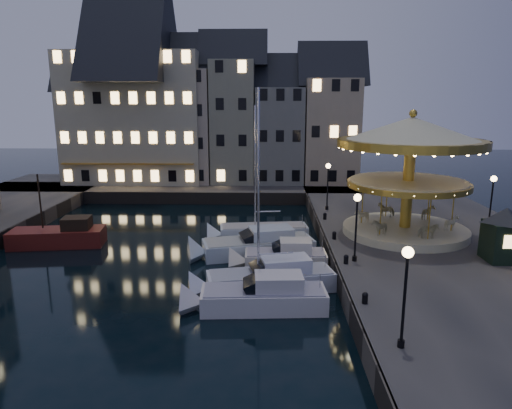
{
  "coord_description": "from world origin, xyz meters",
  "views": [
    {
      "loc": [
        1.89,
        -25.52,
        10.82
      ],
      "look_at": [
        1.0,
        8.0,
        3.2
      ],
      "focal_mm": 32.0,
      "sensor_mm": 36.0,
      "label": 1
    }
  ],
  "objects_px": {
    "bollard_c": "(334,235)",
    "red_fishing_boat": "(60,237)",
    "streetlamp_a": "(406,283)",
    "ticket_kiosk": "(505,225)",
    "carousel": "(410,154)",
    "bollard_a": "(365,297)",
    "streetlamp_b": "(356,218)",
    "motorboat_b": "(256,298)",
    "bollard_b": "(346,259)",
    "streetlamp_c": "(328,180)",
    "motorboat_d": "(279,259)",
    "motorboat_f": "(257,233)",
    "bollard_d": "(325,216)",
    "motorboat_c": "(264,280)",
    "motorboat_e": "(253,246)",
    "streetlamp_d": "(492,195)"
  },
  "relations": [
    {
      "from": "streetlamp_d",
      "to": "bollard_a",
      "type": "distance_m",
      "value": 17.79
    },
    {
      "from": "motorboat_b",
      "to": "motorboat_e",
      "type": "height_order",
      "value": "same"
    },
    {
      "from": "streetlamp_c",
      "to": "red_fishing_boat",
      "type": "distance_m",
      "value": 22.58
    },
    {
      "from": "bollard_d",
      "to": "motorboat_b",
      "type": "xyz_separation_m",
      "value": [
        -5.31,
        -14.1,
        -0.96
      ]
    },
    {
      "from": "streetlamp_c",
      "to": "motorboat_d",
      "type": "bearing_deg",
      "value": -111.65
    },
    {
      "from": "streetlamp_c",
      "to": "bollard_c",
      "type": "relative_size",
      "value": 7.32
    },
    {
      "from": "streetlamp_a",
      "to": "motorboat_e",
      "type": "height_order",
      "value": "streetlamp_a"
    },
    {
      "from": "bollard_b",
      "to": "motorboat_c",
      "type": "distance_m",
      "value": 5.12
    },
    {
      "from": "red_fishing_boat",
      "to": "streetlamp_c",
      "type": "bearing_deg",
      "value": 18.34
    },
    {
      "from": "streetlamp_a",
      "to": "ticket_kiosk",
      "type": "height_order",
      "value": "streetlamp_a"
    },
    {
      "from": "bollard_b",
      "to": "motorboat_e",
      "type": "relative_size",
      "value": 0.06
    },
    {
      "from": "streetlamp_b",
      "to": "bollard_a",
      "type": "height_order",
      "value": "streetlamp_b"
    },
    {
      "from": "ticket_kiosk",
      "to": "streetlamp_c",
      "type": "bearing_deg",
      "value": 124.29
    },
    {
      "from": "red_fishing_boat",
      "to": "motorboat_e",
      "type": "bearing_deg",
      "value": -6.78
    },
    {
      "from": "streetlamp_a",
      "to": "motorboat_d",
      "type": "distance_m",
      "value": 13.32
    },
    {
      "from": "motorboat_d",
      "to": "streetlamp_d",
      "type": "bearing_deg",
      "value": 17.34
    },
    {
      "from": "streetlamp_d",
      "to": "bollard_a",
      "type": "bearing_deg",
      "value": -132.47
    },
    {
      "from": "motorboat_d",
      "to": "bollard_a",
      "type": "bearing_deg",
      "value": -63.9
    },
    {
      "from": "carousel",
      "to": "motorboat_c",
      "type": "bearing_deg",
      "value": -143.68
    },
    {
      "from": "bollard_a",
      "to": "bollard_d",
      "type": "xyz_separation_m",
      "value": [
        0.0,
        16.0,
        0.0
      ]
    },
    {
      "from": "bollard_b",
      "to": "bollard_c",
      "type": "distance_m",
      "value": 5.0
    },
    {
      "from": "motorboat_d",
      "to": "red_fishing_boat",
      "type": "xyz_separation_m",
      "value": [
        -16.66,
        4.42,
        0.05
      ]
    },
    {
      "from": "motorboat_f",
      "to": "streetlamp_c",
      "type": "bearing_deg",
      "value": 38.79
    },
    {
      "from": "streetlamp_b",
      "to": "bollard_d",
      "type": "bearing_deg",
      "value": 93.43
    },
    {
      "from": "streetlamp_a",
      "to": "ticket_kiosk",
      "type": "relative_size",
      "value": 1.11
    },
    {
      "from": "streetlamp_c",
      "to": "motorboat_b",
      "type": "relative_size",
      "value": 0.54
    },
    {
      "from": "motorboat_e",
      "to": "streetlamp_c",
      "type": "bearing_deg",
      "value": 54.13
    },
    {
      "from": "bollard_b",
      "to": "motorboat_b",
      "type": "bearing_deg",
      "value": -145.89
    },
    {
      "from": "bollard_a",
      "to": "motorboat_e",
      "type": "distance_m",
      "value": 12.19
    },
    {
      "from": "motorboat_e",
      "to": "carousel",
      "type": "height_order",
      "value": "carousel"
    },
    {
      "from": "bollard_a",
      "to": "red_fishing_boat",
      "type": "relative_size",
      "value": 0.08
    },
    {
      "from": "bollard_a",
      "to": "motorboat_b",
      "type": "xyz_separation_m",
      "value": [
        -5.31,
        1.9,
        -0.96
      ]
    },
    {
      "from": "motorboat_c",
      "to": "motorboat_f",
      "type": "relative_size",
      "value": 1.05
    },
    {
      "from": "carousel",
      "to": "bollard_a",
      "type": "bearing_deg",
      "value": -114.16
    },
    {
      "from": "motorboat_b",
      "to": "motorboat_e",
      "type": "relative_size",
      "value": 0.86
    },
    {
      "from": "streetlamp_b",
      "to": "motorboat_e",
      "type": "bearing_deg",
      "value": 143.49
    },
    {
      "from": "bollard_b",
      "to": "bollard_c",
      "type": "xyz_separation_m",
      "value": [
        0.0,
        5.0,
        0.0
      ]
    },
    {
      "from": "carousel",
      "to": "motorboat_f",
      "type": "bearing_deg",
      "value": 166.56
    },
    {
      "from": "streetlamp_c",
      "to": "ticket_kiosk",
      "type": "height_order",
      "value": "streetlamp_c"
    },
    {
      "from": "red_fishing_boat",
      "to": "bollard_b",
      "type": "bearing_deg",
      "value": -18.7
    },
    {
      "from": "motorboat_d",
      "to": "motorboat_e",
      "type": "bearing_deg",
      "value": 124.36
    },
    {
      "from": "carousel",
      "to": "red_fishing_boat",
      "type": "bearing_deg",
      "value": 178.76
    },
    {
      "from": "streetlamp_d",
      "to": "bollard_b",
      "type": "relative_size",
      "value": 7.32
    },
    {
      "from": "streetlamp_c",
      "to": "red_fishing_boat",
      "type": "relative_size",
      "value": 0.59
    },
    {
      "from": "motorboat_c",
      "to": "motorboat_e",
      "type": "height_order",
      "value": "motorboat_c"
    },
    {
      "from": "bollard_b",
      "to": "motorboat_e",
      "type": "height_order",
      "value": "motorboat_e"
    },
    {
      "from": "streetlamp_b",
      "to": "motorboat_b",
      "type": "relative_size",
      "value": 0.54
    },
    {
      "from": "streetlamp_c",
      "to": "bollard_d",
      "type": "distance_m",
      "value": 4.29
    },
    {
      "from": "bollard_c",
      "to": "red_fishing_boat",
      "type": "xyz_separation_m",
      "value": [
        -20.6,
        1.97,
        -0.91
      ]
    },
    {
      "from": "motorboat_b",
      "to": "motorboat_f",
      "type": "relative_size",
      "value": 0.73
    }
  ]
}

